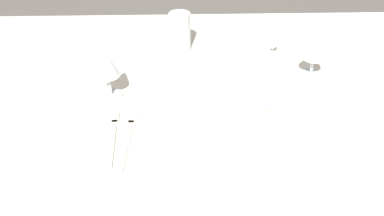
{
  "coord_description": "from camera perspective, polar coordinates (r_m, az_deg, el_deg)",
  "views": [
    {
      "loc": [
        -0.03,
        -1.04,
        1.45
      ],
      "look_at": [
        -0.0,
        -0.08,
        0.76
      ],
      "focal_mm": 42.25,
      "sensor_mm": 36.0,
      "label": 1
    }
  ],
  "objects": [
    {
      "name": "dining_table",
      "position": [
        1.31,
        -0.04,
        -1.47
      ],
      "size": [
        1.8,
        1.11,
        0.74
      ],
      "color": "silver",
      "rests_on": "ground"
    },
    {
      "name": "dinner_plate",
      "position": [
        1.09,
        0.17,
        -4.15
      ],
      "size": [
        0.27,
        0.27,
        0.02
      ],
      "primitive_type": "cylinder",
      "color": "white",
      "rests_on": "dining_table"
    },
    {
      "name": "fork_outer",
      "position": [
        1.12,
        -8.15,
        -3.81
      ],
      "size": [
        0.03,
        0.23,
        0.0
      ],
      "color": "beige",
      "rests_on": "dining_table"
    },
    {
      "name": "fork_inner",
      "position": [
        1.13,
        -9.98,
        -3.58
      ],
      "size": [
        0.03,
        0.22,
        0.0
      ],
      "color": "beige",
      "rests_on": "dining_table"
    },
    {
      "name": "dinner_knife",
      "position": [
        1.12,
        8.65,
        -3.88
      ],
      "size": [
        0.03,
        0.22,
        0.0
      ],
      "color": "beige",
      "rests_on": "dining_table"
    },
    {
      "name": "spoon_soup",
      "position": [
        1.16,
        10.02,
        -2.57
      ],
      "size": [
        0.03,
        0.21,
        0.01
      ],
      "color": "beige",
      "rests_on": "dining_table"
    },
    {
      "name": "spoon_dessert",
      "position": [
        1.16,
        11.51,
        -2.68
      ],
      "size": [
        0.03,
        0.23,
        0.01
      ],
      "color": "beige",
      "rests_on": "dining_table"
    },
    {
      "name": "spoon_tea",
      "position": [
        1.16,
        12.65,
        -2.8
      ],
      "size": [
        0.03,
        0.2,
        0.01
      ],
      "color": "beige",
      "rests_on": "dining_table"
    },
    {
      "name": "saucer_left",
      "position": [
        1.47,
        8.1,
        6.79
      ],
      "size": [
        0.12,
        0.12,
        0.01
      ],
      "primitive_type": "cylinder",
      "color": "white",
      "rests_on": "dining_table"
    },
    {
      "name": "coffee_cup_left",
      "position": [
        1.46,
        8.29,
        8.11
      ],
      "size": [
        0.11,
        0.09,
        0.07
      ],
      "color": "white",
      "rests_on": "saucer_left"
    },
    {
      "name": "wine_glass_centre",
      "position": [
        1.23,
        -10.65,
        5.21
      ],
      "size": [
        0.07,
        0.07,
        0.14
      ],
      "color": "silver",
      "rests_on": "dining_table"
    },
    {
      "name": "wine_glass_left",
      "position": [
        1.35,
        15.27,
        7.21
      ],
      "size": [
        0.07,
        0.07,
        0.14
      ],
      "color": "silver",
      "rests_on": "dining_table"
    },
    {
      "name": "drink_tumbler",
      "position": [
        1.48,
        -1.56,
        9.35
      ],
      "size": [
        0.07,
        0.07,
        0.12
      ],
      "color": "silver",
      "rests_on": "dining_table"
    }
  ]
}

